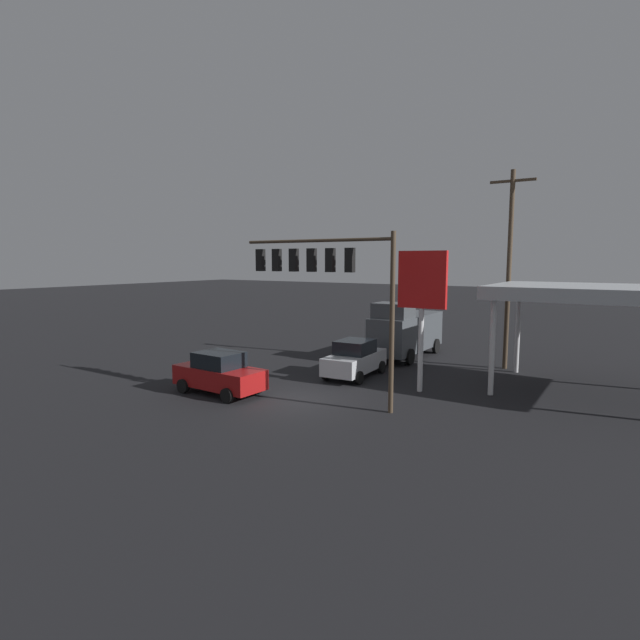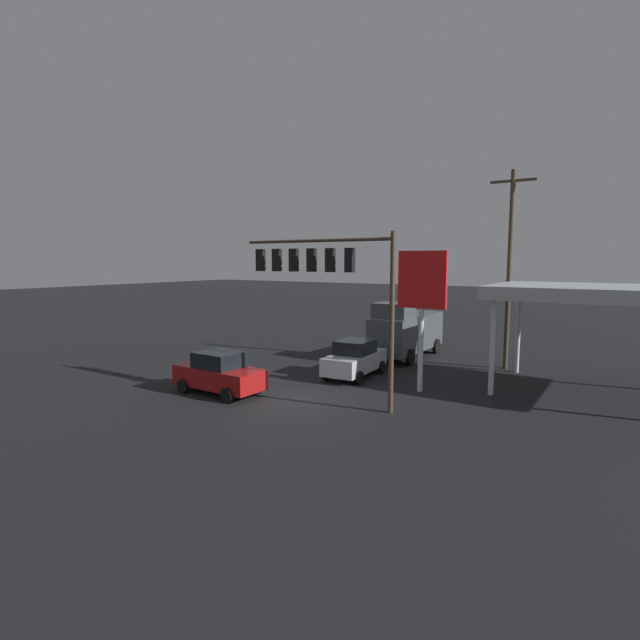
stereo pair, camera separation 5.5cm
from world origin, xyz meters
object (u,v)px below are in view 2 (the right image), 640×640
Objects in this scene: price_sign at (422,288)px; sedan_waiting at (219,373)px; sedan_far at (355,359)px; delivery_truck at (406,331)px; traffic_signal_assembly at (324,272)px; utility_pole at (509,266)px.

price_sign is 10.06m from sedan_waiting.
sedan_waiting is at bearing -32.72° from sedan_far.
price_sign reaches higher than sedan_waiting.
delivery_truck is 13.21m from sedan_waiting.
delivery_truck is (0.91, -11.03, -3.91)m from traffic_signal_assembly.
utility_pole reaches higher than sedan_waiting.
delivery_truck is 1.52× the size of sedan_far.
traffic_signal_assembly is at bearing 64.96° from utility_pole.
price_sign is at bearing 72.96° from sedan_far.
price_sign is (-2.95, -3.73, -0.79)m from traffic_signal_assembly.
sedan_waiting is (3.73, 12.65, -0.74)m from delivery_truck.
sedan_far is (1.06, -4.71, -4.65)m from traffic_signal_assembly.
price_sign is 0.96× the size of delivery_truck.
price_sign reaches higher than delivery_truck.
sedan_far is (6.20, 6.30, -4.82)m from utility_pole.
price_sign reaches higher than sedan_far.
utility_pole reaches higher than sedan_far.
sedan_far is (4.01, -0.99, -3.86)m from price_sign.
sedan_far is (0.15, 6.31, -0.74)m from delivery_truck.
utility_pole is 2.45× the size of sedan_waiting.
traffic_signal_assembly is 1.13× the size of price_sign.
delivery_truck is at bearing -62.13° from price_sign.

